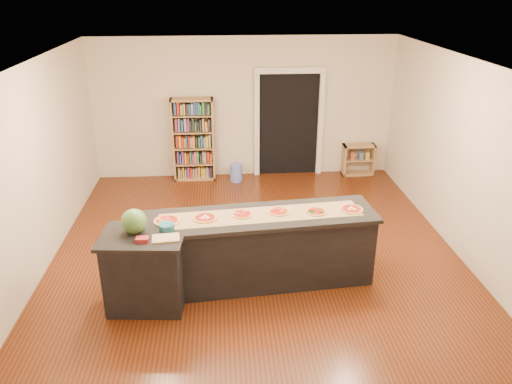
{
  "coord_description": "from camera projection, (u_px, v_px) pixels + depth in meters",
  "views": [
    {
      "loc": [
        -0.47,
        -6.29,
        3.81
      ],
      "look_at": [
        0.0,
        0.2,
        1.0
      ],
      "focal_mm": 35.0,
      "sensor_mm": 36.0,
      "label": 1
    }
  ],
  "objects": [
    {
      "name": "pizza_c",
      "position": [
        242.0,
        214.0,
        6.42
      ],
      "size": [
        0.28,
        0.28,
        0.02
      ],
      "color": "tan",
      "rests_on": "kitchen_island"
    },
    {
      "name": "pizza_b",
      "position": [
        205.0,
        218.0,
        6.33
      ],
      "size": [
        0.32,
        0.32,
        0.02
      ],
      "color": "tan",
      "rests_on": "kitchen_island"
    },
    {
      "name": "pizza_a",
      "position": [
        167.0,
        221.0,
        6.25
      ],
      "size": [
        0.31,
        0.31,
        0.02
      ],
      "color": "tan",
      "rests_on": "kitchen_island"
    },
    {
      "name": "low_shelf",
      "position": [
        358.0,
        159.0,
        10.37
      ],
      "size": [
        0.65,
        0.28,
        0.65
      ],
      "primitive_type": "cube",
      "color": "tan",
      "rests_on": "ground"
    },
    {
      "name": "pizza_e",
      "position": [
        316.0,
        211.0,
        6.49
      ],
      "size": [
        0.29,
        0.29,
        0.02
      ],
      "color": "tan",
      "rests_on": "kitchen_island"
    },
    {
      "name": "watermelon",
      "position": [
        134.0,
        221.0,
        5.93
      ],
      "size": [
        0.3,
        0.3,
        0.3
      ],
      "primitive_type": "sphere",
      "color": "#144214",
      "rests_on": "side_counter"
    },
    {
      "name": "pizza_d",
      "position": [
        279.0,
        211.0,
        6.49
      ],
      "size": [
        0.3,
        0.3,
        0.02
      ],
      "color": "tan",
      "rests_on": "kitchen_island"
    },
    {
      "name": "cutting_board",
      "position": [
        166.0,
        238.0,
        5.84
      ],
      "size": [
        0.34,
        0.24,
        0.02
      ],
      "primitive_type": "cube",
      "rotation": [
        0.0,
        0.0,
        0.1
      ],
      "color": "tan",
      "rests_on": "side_counter"
    },
    {
      "name": "kraft_paper",
      "position": [
        261.0,
        215.0,
        6.43
      ],
      "size": [
        2.64,
        0.72,
        0.0
      ],
      "primitive_type": "cube",
      "rotation": [
        0.0,
        0.0,
        0.1
      ],
      "color": "olive",
      "rests_on": "kitchen_island"
    },
    {
      "name": "bookshelf",
      "position": [
        193.0,
        140.0,
        9.93
      ],
      "size": [
        0.83,
        0.3,
        1.66
      ],
      "primitive_type": "cube",
      "color": "tan",
      "rests_on": "ground"
    },
    {
      "name": "kitchen_island",
      "position": [
        261.0,
        248.0,
        6.62
      ],
      "size": [
        3.01,
        0.81,
        0.99
      ],
      "rotation": [
        0.0,
        0.0,
        0.1
      ],
      "color": "black",
      "rests_on": "ground"
    },
    {
      "name": "doorway",
      "position": [
        289.0,
        118.0,
        10.06
      ],
      "size": [
        1.4,
        0.09,
        2.21
      ],
      "color": "black",
      "rests_on": "room"
    },
    {
      "name": "room",
      "position": [
        257.0,
        171.0,
        6.75
      ],
      "size": [
        6.0,
        7.0,
        2.8
      ],
      "color": "beige",
      "rests_on": "ground"
    },
    {
      "name": "package_teal",
      "position": [
        166.0,
        227.0,
        6.05
      ],
      "size": [
        0.2,
        0.2,
        0.07
      ],
      "primitive_type": "cylinder",
      "color": "#195966",
      "rests_on": "side_counter"
    },
    {
      "name": "side_counter",
      "position": [
        146.0,
        270.0,
        6.13
      ],
      "size": [
        1.0,
        0.73,
        0.99
      ],
      "rotation": [
        0.0,
        0.0,
        -0.09
      ],
      "color": "black",
      "rests_on": "ground"
    },
    {
      "name": "package_red",
      "position": [
        142.0,
        240.0,
        5.78
      ],
      "size": [
        0.15,
        0.11,
        0.05
      ],
      "primitive_type": "cube",
      "rotation": [
        0.0,
        0.0,
        -0.01
      ],
      "color": "maroon",
      "rests_on": "side_counter"
    },
    {
      "name": "pizza_f",
      "position": [
        351.0,
        209.0,
        6.56
      ],
      "size": [
        0.31,
        0.31,
        0.02
      ],
      "color": "tan",
      "rests_on": "kitchen_island"
    },
    {
      "name": "waste_bin",
      "position": [
        236.0,
        173.0,
        10.06
      ],
      "size": [
        0.25,
        0.25,
        0.36
      ],
      "primitive_type": "cylinder",
      "color": "#6581E1",
      "rests_on": "ground"
    }
  ]
}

